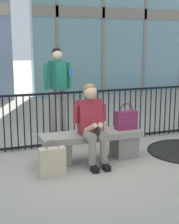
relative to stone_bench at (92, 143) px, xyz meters
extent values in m
plane|color=#A8A091|center=(0.00, 0.00, -0.27)|extent=(60.00, 60.00, 0.00)
cube|color=gray|center=(0.00, 0.00, 0.13)|extent=(1.60, 0.44, 0.10)
cube|color=gray|center=(-0.56, 0.00, -0.10)|extent=(0.36, 0.37, 0.35)
cube|color=gray|center=(0.56, 0.00, -0.10)|extent=(0.36, 0.37, 0.35)
cylinder|color=gray|center=(-0.14, -0.18, 0.20)|extent=(0.15, 0.40, 0.15)
cylinder|color=gray|center=(-0.14, -0.38, -0.05)|extent=(0.11, 0.11, 0.45)
cube|color=black|center=(-0.14, -0.44, -0.23)|extent=(0.09, 0.22, 0.08)
cylinder|color=gray|center=(0.04, -0.18, 0.20)|extent=(0.15, 0.40, 0.15)
cylinder|color=gray|center=(0.04, -0.38, -0.05)|extent=(0.11, 0.11, 0.45)
cube|color=black|center=(0.04, -0.44, -0.23)|extent=(0.09, 0.22, 0.08)
cube|color=maroon|center=(-0.05, -0.04, 0.44)|extent=(0.36, 0.30, 0.55)
cylinder|color=maroon|center=(-0.27, -0.04, 0.49)|extent=(0.08, 0.08, 0.26)
cylinder|color=#DBAD89|center=(-0.13, -0.26, 0.32)|extent=(0.16, 0.28, 0.20)
cylinder|color=maroon|center=(0.17, -0.04, 0.49)|extent=(0.08, 0.08, 0.26)
cylinder|color=#DBAD89|center=(0.03, -0.26, 0.32)|extent=(0.16, 0.28, 0.20)
cube|color=black|center=(-0.05, -0.32, 0.30)|extent=(0.07, 0.10, 0.13)
sphere|color=#DBAD89|center=(-0.05, -0.06, 0.81)|extent=(0.20, 0.20, 0.20)
sphere|color=olive|center=(-0.05, -0.03, 0.84)|extent=(0.20, 0.20, 0.20)
cube|color=#7A234C|center=(0.58, -0.01, 0.33)|extent=(0.34, 0.15, 0.30)
torus|color=#49152D|center=(0.58, -0.01, 0.48)|extent=(0.24, 0.02, 0.24)
cube|color=beige|center=(-0.73, -0.39, -0.07)|extent=(0.36, 0.13, 0.40)
torus|color=#685E4C|center=(-0.73, -0.44, 0.15)|extent=(0.17, 0.01, 0.17)
torus|color=#685E4C|center=(-0.73, -0.34, 0.15)|extent=(0.17, 0.01, 0.17)
cylinder|color=gray|center=(-0.16, 1.73, 0.18)|extent=(0.13, 0.13, 0.90)
cube|color=black|center=(-0.16, 1.69, -0.24)|extent=(0.09, 0.22, 0.06)
cylinder|color=gray|center=(0.04, 1.73, 0.18)|extent=(0.13, 0.13, 0.90)
cube|color=black|center=(0.04, 1.69, -0.24)|extent=(0.09, 0.22, 0.06)
cube|color=#1E7259|center=(-0.06, 1.73, 0.91)|extent=(0.29, 0.42, 0.56)
cylinder|color=#1E7259|center=(-0.30, 1.73, 0.89)|extent=(0.08, 0.08, 0.52)
cylinder|color=#1E7259|center=(0.17, 1.73, 0.89)|extent=(0.08, 0.08, 0.52)
sphere|color=beige|center=(-0.06, 1.73, 1.31)|extent=(0.20, 0.20, 0.20)
sphere|color=black|center=(-0.06, 1.75, 1.34)|extent=(0.20, 0.20, 0.20)
cube|color=#2D6BB7|center=(0.18, 1.63, 0.96)|extent=(0.07, 0.01, 0.14)
cylinder|color=black|center=(-1.23, 0.88, 0.21)|extent=(0.02, 0.02, 0.97)
cylinder|color=black|center=(-1.12, 0.88, 0.21)|extent=(0.02, 0.02, 0.97)
cylinder|color=black|center=(-1.00, 0.88, 0.21)|extent=(0.02, 0.02, 0.97)
cylinder|color=black|center=(-0.89, 0.88, 0.21)|extent=(0.02, 0.02, 0.97)
cylinder|color=black|center=(-0.78, 0.88, 0.21)|extent=(0.02, 0.02, 0.97)
cylinder|color=black|center=(-0.67, 0.88, 0.21)|extent=(0.02, 0.02, 0.97)
cylinder|color=black|center=(-0.56, 0.88, 0.21)|extent=(0.02, 0.02, 0.97)
cylinder|color=black|center=(-0.45, 0.88, 0.21)|extent=(0.02, 0.02, 0.97)
cylinder|color=black|center=(-0.33, 0.88, 0.21)|extent=(0.02, 0.02, 0.97)
cylinder|color=black|center=(-0.22, 0.88, 0.21)|extent=(0.02, 0.02, 0.97)
cylinder|color=black|center=(-0.11, 0.88, 0.21)|extent=(0.02, 0.02, 0.97)
cylinder|color=black|center=(0.00, 0.88, 0.21)|extent=(0.02, 0.02, 0.97)
cylinder|color=black|center=(0.11, 0.88, 0.21)|extent=(0.02, 0.02, 0.97)
cylinder|color=black|center=(0.22, 0.88, 0.21)|extent=(0.02, 0.02, 0.97)
cylinder|color=black|center=(0.33, 0.88, 0.21)|extent=(0.02, 0.02, 0.97)
cylinder|color=black|center=(0.45, 0.88, 0.21)|extent=(0.02, 0.02, 0.97)
cylinder|color=black|center=(0.56, 0.88, 0.21)|extent=(0.02, 0.02, 0.97)
cylinder|color=black|center=(0.67, 0.88, 0.21)|extent=(0.02, 0.02, 0.97)
cylinder|color=black|center=(0.78, 0.88, 0.21)|extent=(0.02, 0.02, 0.97)
cylinder|color=black|center=(0.89, 0.88, 0.21)|extent=(0.02, 0.02, 0.97)
cylinder|color=black|center=(1.00, 0.88, 0.21)|extent=(0.02, 0.02, 0.97)
cylinder|color=black|center=(1.12, 0.88, 0.21)|extent=(0.02, 0.02, 0.97)
cylinder|color=black|center=(1.23, 0.88, 0.21)|extent=(0.02, 0.02, 0.97)
cylinder|color=black|center=(1.34, 0.88, 0.21)|extent=(0.02, 0.02, 0.97)
cylinder|color=black|center=(1.45, 0.88, 0.21)|extent=(0.02, 0.02, 0.97)
cylinder|color=black|center=(1.56, 0.88, 0.21)|extent=(0.02, 0.02, 0.97)
cylinder|color=black|center=(1.67, 0.88, 0.21)|extent=(0.02, 0.02, 0.97)
cylinder|color=black|center=(1.79, 0.88, 0.21)|extent=(0.02, 0.02, 0.97)
cylinder|color=black|center=(1.90, 0.88, 0.21)|extent=(0.02, 0.02, 0.97)
cylinder|color=black|center=(2.01, 0.88, 0.21)|extent=(0.02, 0.02, 0.97)
cylinder|color=black|center=(2.12, 0.88, 0.21)|extent=(0.02, 0.02, 0.97)
cylinder|color=black|center=(2.23, 0.88, 0.21)|extent=(0.02, 0.02, 0.97)
cube|color=black|center=(0.00, 0.88, -0.22)|extent=(7.37, 0.04, 0.04)
cube|color=black|center=(0.00, 0.88, 0.68)|extent=(7.37, 0.04, 0.04)
cube|color=gray|center=(5.21, 6.12, 2.53)|extent=(9.76, 0.04, 0.36)
camera|label=1|loc=(-1.76, -4.58, 1.53)|focal=52.82mm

